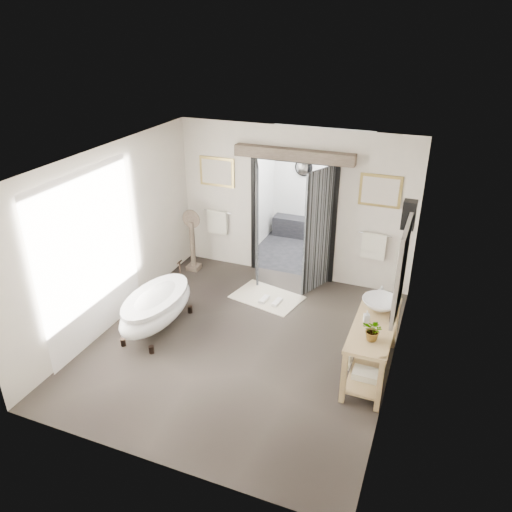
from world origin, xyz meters
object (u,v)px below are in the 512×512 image
(clawfoot_tub, at_px, (157,306))
(basin, at_px, (381,305))
(vanity, at_px, (370,343))
(rug, at_px, (267,297))

(clawfoot_tub, relative_size, basin, 3.26)
(vanity, distance_m, basin, 0.56)
(vanity, height_order, rug, vanity)
(clawfoot_tub, xyz_separation_m, basin, (3.43, 0.49, 0.53))
(clawfoot_tub, relative_size, rug, 1.45)
(basin, bearing_deg, clawfoot_tub, -150.75)
(vanity, bearing_deg, rug, 145.32)
(clawfoot_tub, height_order, vanity, same)
(clawfoot_tub, xyz_separation_m, vanity, (3.39, 0.14, 0.09))
(clawfoot_tub, bearing_deg, vanity, 2.35)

